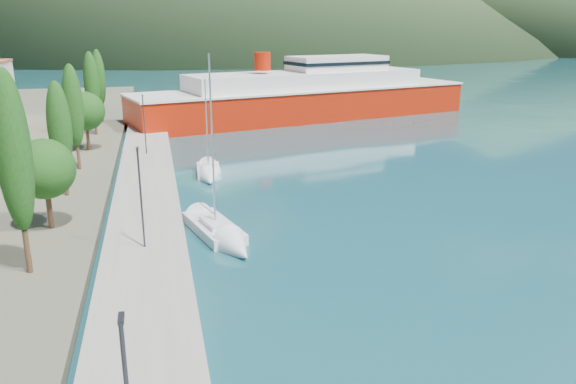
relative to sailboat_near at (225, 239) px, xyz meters
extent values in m
plane|color=#184B54|center=(3.95, 105.01, -0.31)|extent=(1400.00, 1400.00, 0.00)
cube|color=gray|center=(-5.05, 11.01, 0.09)|extent=(5.00, 88.00, 0.80)
cylinder|color=#47301E|center=(-11.11, -3.52, 1.60)|extent=(0.30, 0.30, 2.42)
ellipsoid|color=#194514|center=(-11.11, -3.52, 7.10)|extent=(1.80, 1.80, 8.58)
cylinder|color=#47301E|center=(-11.11, 3.72, 1.62)|extent=(0.36, 0.36, 2.46)
sphere|color=#194514|center=(-11.11, 3.72, 4.42)|extent=(3.93, 3.93, 3.93)
cylinder|color=#47301E|center=(-11.11, 11.37, 1.38)|extent=(0.30, 0.30, 1.98)
ellipsoid|color=#194514|center=(-11.11, 11.37, 5.87)|extent=(1.80, 1.80, 7.00)
cylinder|color=#47301E|center=(-11.11, 19.98, 1.45)|extent=(0.30, 0.30, 2.13)
ellipsoid|color=#194514|center=(-11.11, 19.98, 6.29)|extent=(1.80, 1.80, 7.55)
cylinder|color=#47301E|center=(-11.11, 28.62, 1.67)|extent=(0.36, 0.36, 2.56)
sphere|color=#194514|center=(-11.11, 28.62, 4.59)|extent=(4.10, 4.10, 4.10)
cylinder|color=#47301E|center=(-11.11, 37.79, 1.49)|extent=(0.30, 0.30, 2.20)
ellipsoid|color=#194514|center=(-11.11, 37.79, 6.48)|extent=(1.80, 1.80, 7.79)
cylinder|color=#47301E|center=(-11.11, 47.66, 1.47)|extent=(0.30, 0.30, 2.16)
ellipsoid|color=#194514|center=(-11.11, 47.66, 6.39)|extent=(1.80, 1.80, 7.67)
cube|color=#2D2D33|center=(-5.05, -21.29, 6.49)|extent=(0.15, 0.50, 0.12)
cylinder|color=#2D2D33|center=(-5.05, -1.44, 3.49)|extent=(0.12, 0.12, 6.00)
cube|color=#2D2D33|center=(-5.05, -1.19, 6.49)|extent=(0.15, 0.50, 0.12)
cylinder|color=#2D2D33|center=(-5.05, 24.91, 3.49)|extent=(0.12, 0.12, 6.00)
cube|color=#2D2D33|center=(-5.05, 25.16, 6.49)|extent=(0.15, 0.50, 0.12)
cube|color=silver|center=(-0.56, 2.11, -0.06)|extent=(3.93, 6.91, 0.92)
cube|color=silver|center=(-0.45, 1.69, 0.56)|extent=(2.03, 2.88, 0.36)
cylinder|color=silver|center=(-0.45, 1.69, 6.03)|extent=(0.12, 0.12, 11.25)
cone|color=silver|center=(0.50, -1.92, -0.06)|extent=(3.05, 3.54, 2.35)
cube|color=silver|center=(0.69, 18.09, -0.08)|extent=(2.43, 4.99, 0.83)
cube|color=silver|center=(0.67, 17.77, 0.48)|extent=(1.40, 2.02, 0.32)
cylinder|color=silver|center=(0.67, 17.77, 4.51)|extent=(0.12, 0.12, 8.34)
cone|color=silver|center=(0.50, 14.98, -0.08)|extent=(2.27, 2.40, 2.13)
cube|color=#A71905|center=(18.46, 48.30, 1.68)|extent=(53.54, 24.05, 5.07)
cube|color=silver|center=(18.46, 48.30, 4.22)|extent=(53.98, 24.46, 0.27)
cube|color=silver|center=(18.46, 48.30, 5.30)|extent=(37.33, 18.06, 2.72)
cube|color=silver|center=(23.71, 49.70, 7.75)|extent=(15.94, 10.30, 2.17)
cylinder|color=#A71905|center=(11.46, 46.43, 8.38)|extent=(2.35, 2.35, 2.54)
camera|label=1|loc=(-3.91, -34.08, 13.32)|focal=35.00mm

